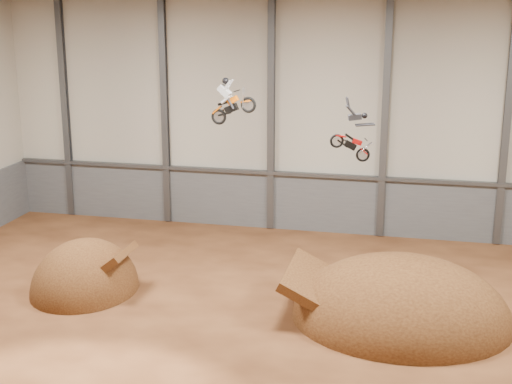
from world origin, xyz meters
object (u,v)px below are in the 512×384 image
at_px(landing_ramp, 400,319).
at_px(takeoff_ramp, 86,290).
at_px(fmx_rider_a, 236,96).
at_px(fmx_rider_b, 347,129).

bearing_deg(landing_ramp, takeoff_ramp, -179.73).
height_order(fmx_rider_a, fmx_rider_b, fmx_rider_a).
relative_size(landing_ramp, fmx_rider_b, 3.91).
bearing_deg(landing_ramp, fmx_rider_b, -176.52).
xyz_separation_m(landing_ramp, fmx_rider_a, (-7.99, 2.29, 9.35)).
height_order(landing_ramp, fmx_rider_a, fmx_rider_a).
bearing_deg(fmx_rider_a, takeoff_ramp, -155.42).
xyz_separation_m(takeoff_ramp, landing_ramp, (15.01, 0.07, 0.00)).
relative_size(takeoff_ramp, landing_ramp, 0.61).
distance_m(takeoff_ramp, fmx_rider_a, 11.93).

